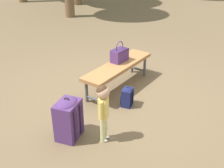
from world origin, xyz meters
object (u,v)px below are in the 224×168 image
object	(u,v)px
child_standing	(103,105)
backpack_small	(127,96)
handbag	(120,55)
park_bench	(118,67)
backpack_large	(68,118)

from	to	relation	value
child_standing	backpack_small	size ratio (longest dim) A/B	2.39
handbag	backpack_small	world-z (taller)	handbag
park_bench	backpack_large	world-z (taller)	backpack_large
park_bench	handbag	world-z (taller)	handbag
park_bench	backpack_large	bearing A→B (deg)	-5.33
child_standing	backpack_small	bearing A→B (deg)	178.38
handbag	child_standing	world-z (taller)	handbag
handbag	backpack_small	xyz separation A→B (m)	(0.66, 0.37, -0.41)
park_bench	backpack_large	xyz separation A→B (m)	(1.55, -0.14, -0.09)
park_bench	handbag	bearing A→B (deg)	-168.11
park_bench	child_standing	size ratio (longest dim) A/B	2.04
backpack_large	child_standing	bearing A→B (deg)	102.48
backpack_small	park_bench	bearing A→B (deg)	-146.97
backpack_large	backpack_small	world-z (taller)	backpack_large
park_bench	backpack_small	world-z (taller)	park_bench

